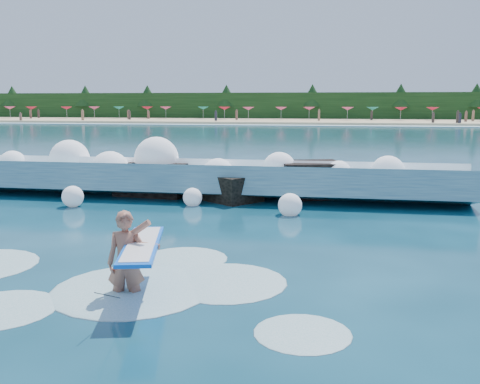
{
  "coord_description": "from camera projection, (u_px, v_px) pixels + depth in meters",
  "views": [
    {
      "loc": [
        3.77,
        -10.75,
        3.4
      ],
      "look_at": [
        1.5,
        2.0,
        1.2
      ],
      "focal_mm": 40.0,
      "sensor_mm": 36.0,
      "label": 1
    }
  ],
  "objects": [
    {
      "name": "surfer_with_board",
      "position": [
        130.0,
        258.0,
        9.38
      ],
      "size": [
        1.23,
        2.99,
        1.84
      ],
      "color": "#A0614B",
      "rests_on": "ground"
    },
    {
      "name": "wet_band",
      "position": [
        309.0,
        125.0,
        76.69
      ],
      "size": [
        140.0,
        5.0,
        0.08
      ],
      "primitive_type": "cube",
      "color": "silver",
      "rests_on": "ground"
    },
    {
      "name": "beachgoers",
      "position": [
        339.0,
        116.0,
        84.79
      ],
      "size": [
        94.57,
        12.44,
        1.93
      ],
      "color": "#3F332D",
      "rests_on": "ground"
    },
    {
      "name": "treeline",
      "position": [
        315.0,
        107.0,
        96.66
      ],
      "size": [
        140.0,
        4.0,
        5.0
      ],
      "primitive_type": "cube",
      "color": "black",
      "rests_on": "ground"
    },
    {
      "name": "ground",
      "position": [
        156.0,
        259.0,
        11.66
      ],
      "size": [
        200.0,
        200.0,
        0.0
      ],
      "primitive_type": "plane",
      "color": "#072F3D",
      "rests_on": "ground"
    },
    {
      "name": "surf_foam",
      "position": [
        116.0,
        282.0,
        10.17
      ],
      "size": [
        8.89,
        5.19,
        0.15
      ],
      "color": "silver",
      "rests_on": "ground"
    },
    {
      "name": "wave_spray",
      "position": [
        167.0,
        167.0,
        19.57
      ],
      "size": [
        15.13,
        4.47,
        2.18
      ],
      "color": "white",
      "rests_on": "ground"
    },
    {
      "name": "breaking_wave",
      "position": [
        191.0,
        179.0,
        19.57
      ],
      "size": [
        19.32,
        2.95,
        1.67
      ],
      "color": "teal",
      "rests_on": "ground"
    },
    {
      "name": "rock_cluster",
      "position": [
        224.0,
        183.0,
        19.38
      ],
      "size": [
        8.33,
        3.5,
        1.49
      ],
      "color": "black",
      "rests_on": "ground"
    },
    {
      "name": "beach_umbrellas",
      "position": [
        314.0,
        109.0,
        88.89
      ],
      "size": [
        111.24,
        6.19,
        0.5
      ],
      "color": "#D53E74",
      "rests_on": "ground"
    },
    {
      "name": "beach",
      "position": [
        312.0,
        121.0,
        87.34
      ],
      "size": [
        140.0,
        20.0,
        0.4
      ],
      "primitive_type": "cube",
      "color": "tan",
      "rests_on": "ground"
    }
  ]
}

